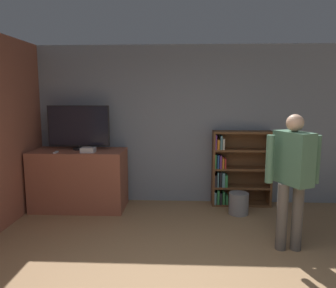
{
  "coord_description": "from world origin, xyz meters",
  "views": [
    {
      "loc": [
        0.01,
        -2.45,
        1.87
      ],
      "look_at": [
        -0.19,
        1.98,
        1.2
      ],
      "focal_mm": 35.0,
      "sensor_mm": 36.0,
      "label": 1
    }
  ],
  "objects_px": {
    "bookshelf": "(236,170)",
    "waste_bin": "(239,203)",
    "television": "(79,127)",
    "person": "(292,171)",
    "game_console": "(88,150)"
  },
  "relations": [
    {
      "from": "bookshelf",
      "to": "person",
      "type": "relative_size",
      "value": 0.77
    },
    {
      "from": "television",
      "to": "waste_bin",
      "type": "xyz_separation_m",
      "value": [
        2.59,
        -0.22,
        -1.18
      ]
    },
    {
      "from": "television",
      "to": "waste_bin",
      "type": "relative_size",
      "value": 2.96
    },
    {
      "from": "television",
      "to": "waste_bin",
      "type": "distance_m",
      "value": 2.85
    },
    {
      "from": "television",
      "to": "person",
      "type": "relative_size",
      "value": 0.61
    },
    {
      "from": "game_console",
      "to": "person",
      "type": "relative_size",
      "value": 0.13
    },
    {
      "from": "bookshelf",
      "to": "waste_bin",
      "type": "relative_size",
      "value": 3.73
    },
    {
      "from": "television",
      "to": "game_console",
      "type": "xyz_separation_m",
      "value": [
        0.22,
        -0.25,
        -0.33
      ]
    },
    {
      "from": "television",
      "to": "person",
      "type": "distance_m",
      "value": 3.33
    },
    {
      "from": "game_console",
      "to": "television",
      "type": "bearing_deg",
      "value": 130.71
    },
    {
      "from": "game_console",
      "to": "person",
      "type": "distance_m",
      "value": 3.0
    },
    {
      "from": "television",
      "to": "game_console",
      "type": "relative_size",
      "value": 4.73
    },
    {
      "from": "game_console",
      "to": "bookshelf",
      "type": "height_order",
      "value": "bookshelf"
    },
    {
      "from": "bookshelf",
      "to": "waste_bin",
      "type": "height_order",
      "value": "bookshelf"
    },
    {
      "from": "game_console",
      "to": "person",
      "type": "xyz_separation_m",
      "value": [
        2.77,
        -1.15,
        -0.03
      ]
    }
  ]
}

